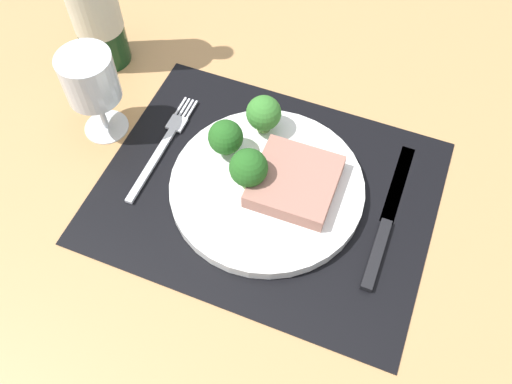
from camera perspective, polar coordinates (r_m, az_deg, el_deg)
ground_plane at (r=73.53cm, az=1.11°, el=-0.61°), size 140.00×110.00×3.00cm
placemat at (r=72.14cm, az=1.14°, el=0.09°), size 43.47×34.17×0.30cm
plate at (r=71.35cm, az=1.15°, el=0.50°), size 25.47×25.47×1.60cm
steak at (r=69.69cm, az=4.08°, el=1.11°), size 10.64×10.87×2.27cm
broccoli_center at (r=71.31cm, az=-3.21°, el=5.74°), size 4.65×4.65×5.51cm
broccoli_back_left at (r=67.80cm, az=-0.78°, el=2.50°), size 4.93×4.93×6.09cm
broccoli_front_edge at (r=73.79cm, az=0.81°, el=8.22°), size 4.79×4.79×5.65cm
fork at (r=77.09cm, az=-9.73°, el=4.77°), size 2.40×19.20×0.50cm
knife at (r=70.89cm, az=13.42°, el=-3.37°), size 1.80×23.00×0.80cm
wine_glass at (r=75.05cm, az=-16.94°, el=11.00°), size 7.21×7.21×13.36cm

